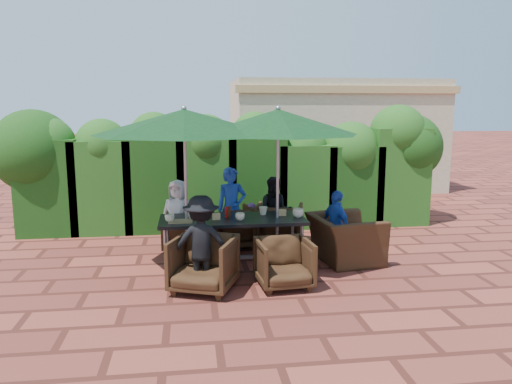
{
  "coord_description": "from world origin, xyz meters",
  "views": [
    {
      "loc": [
        -0.81,
        -7.68,
        2.44
      ],
      "look_at": [
        0.26,
        0.4,
        1.05
      ],
      "focal_mm": 35.0,
      "sensor_mm": 36.0,
      "label": 1
    }
  ],
  "objects": [
    {
      "name": "cup_a",
      "position": [
        -1.13,
        -0.32,
        0.81
      ],
      "size": [
        0.15,
        0.15,
        0.11
      ],
      "primitive_type": "imported",
      "color": "beige",
      "rests_on": "dining_table"
    },
    {
      "name": "child_left",
      "position": [
        -0.63,
        0.87,
        0.39
      ],
      "size": [
        0.31,
        0.26,
        0.78
      ],
      "primitive_type": "imported",
      "rotation": [
        0.0,
        0.0,
        0.12
      ],
      "color": "#D84C69",
      "rests_on": "ground"
    },
    {
      "name": "number_block_right",
      "position": [
        0.61,
        -0.13,
        0.8
      ],
      "size": [
        0.12,
        0.06,
        0.1
      ],
      "primitive_type": "cube",
      "color": "tan",
      "rests_on": "dining_table"
    },
    {
      "name": "adult_far_right",
      "position": [
        0.64,
        0.68,
        0.63
      ],
      "size": [
        0.65,
        0.46,
        1.25
      ],
      "primitive_type": "imported",
      "rotation": [
        0.0,
        0.0,
        -0.17
      ],
      "color": "black",
      "rests_on": "ground"
    },
    {
      "name": "chair_far_left",
      "position": [
        -0.93,
        0.72,
        0.35
      ],
      "size": [
        0.78,
        0.74,
        0.7
      ],
      "primitive_type": "imported",
      "rotation": [
        0.0,
        0.0,
        2.98
      ],
      "color": "black",
      "rests_on": "ground"
    },
    {
      "name": "ground",
      "position": [
        0.0,
        0.0,
        0.0
      ],
      "size": [
        80.0,
        80.0,
        0.0
      ],
      "primitive_type": "plane",
      "color": "brown",
      "rests_on": "ground"
    },
    {
      "name": "umbrella_right",
      "position": [
        0.5,
        -0.26,
        2.21
      ],
      "size": [
        2.47,
        2.47,
        2.46
      ],
      "color": "gray",
      "rests_on": "ground"
    },
    {
      "name": "chair_near_right",
      "position": [
        0.43,
        -1.24,
        0.37
      ],
      "size": [
        0.77,
        0.73,
        0.74
      ],
      "primitive_type": "imported",
      "rotation": [
        0.0,
        0.0,
        0.09
      ],
      "color": "black",
      "rests_on": "ground"
    },
    {
      "name": "chair_end_right",
      "position": [
        1.61,
        -0.22,
        0.49
      ],
      "size": [
        0.87,
        1.21,
        0.98
      ],
      "primitive_type": "imported",
      "rotation": [
        0.0,
        0.0,
        1.7
      ],
      "color": "black",
      "rests_on": "ground"
    },
    {
      "name": "sauce_bottle",
      "position": [
        -0.22,
        -0.1,
        0.83
      ],
      "size": [
        0.04,
        0.04,
        0.17
      ],
      "primitive_type": "cylinder",
      "color": "#4C230C",
      "rests_on": "dining_table"
    },
    {
      "name": "cup_e",
      "position": [
        0.83,
        -0.27,
        0.82
      ],
      "size": [
        0.17,
        0.17,
        0.14
      ],
      "primitive_type": "imported",
      "color": "beige",
      "rests_on": "dining_table"
    },
    {
      "name": "adult_end_right",
      "position": [
        1.47,
        -0.19,
        0.57
      ],
      "size": [
        0.55,
        0.74,
        1.14
      ],
      "primitive_type": "imported",
      "rotation": [
        0.0,
        0.0,
        1.93
      ],
      "color": "#1F43A8",
      "rests_on": "ground"
    },
    {
      "name": "cup_d",
      "position": [
        0.32,
        -0.02,
        0.81
      ],
      "size": [
        0.14,
        0.14,
        0.13
      ],
      "primitive_type": "imported",
      "color": "beige",
      "rests_on": "dining_table"
    },
    {
      "name": "pedestrian_b",
      "position": [
        2.33,
        4.43,
        0.89
      ],
      "size": [
        0.96,
        0.74,
        1.77
      ],
      "primitive_type": "imported",
      "rotation": [
        0.0,
        0.0,
        3.43
      ],
      "color": "#D84C69",
      "rests_on": "ground"
    },
    {
      "name": "chair_far_mid",
      "position": [
        -0.13,
        0.78,
        0.4
      ],
      "size": [
        0.91,
        0.87,
        0.8
      ],
      "primitive_type": "imported",
      "rotation": [
        0.0,
        0.0,
        3.36
      ],
      "color": "black",
      "rests_on": "ground"
    },
    {
      "name": "adult_near_left",
      "position": [
        -0.69,
        -1.17,
        0.64
      ],
      "size": [
        0.84,
        0.43,
        1.29
      ],
      "primitive_type": "imported",
      "rotation": [
        0.0,
        0.0,
        3.08
      ],
      "color": "black",
      "rests_on": "ground"
    },
    {
      "name": "cup_b",
      "position": [
        -0.81,
        -0.13,
        0.81
      ],
      "size": [
        0.13,
        0.13,
        0.12
      ],
      "primitive_type": "imported",
      "color": "beige",
      "rests_on": "dining_table"
    },
    {
      "name": "building",
      "position": [
        3.5,
        6.99,
        1.61
      ],
      "size": [
        6.2,
        3.08,
        3.2
      ],
      "color": "beige",
      "rests_on": "ground"
    },
    {
      "name": "pedestrian_c",
      "position": [
        3.64,
        4.43,
        0.82
      ],
      "size": [
        1.11,
        1.05,
        1.64
      ],
      "primitive_type": "imported",
      "rotation": [
        0.0,
        0.0,
        2.43
      ],
      "color": "gray",
      "rests_on": "ground"
    },
    {
      "name": "child_right",
      "position": [
        0.27,
        0.92,
        0.38
      ],
      "size": [
        0.34,
        0.31,
        0.76
      ],
      "primitive_type": "imported",
      "rotation": [
        0.0,
        0.0,
        0.39
      ],
      "color": "#8A4698",
      "rests_on": "ground"
    },
    {
      "name": "pedestrian_a",
      "position": [
        1.41,
        4.07,
        0.93
      ],
      "size": [
        1.84,
        1.27,
        1.86
      ],
      "primitive_type": "imported",
      "rotation": [
        0.0,
        0.0,
        2.72
      ],
      "color": "green",
      "rests_on": "ground"
    },
    {
      "name": "dining_table",
      "position": [
        -0.18,
        -0.2,
        0.67
      ],
      "size": [
        2.23,
        0.9,
        0.75
      ],
      "color": "black",
      "rests_on": "ground"
    },
    {
      "name": "adult_far_mid",
      "position": [
        -0.12,
        0.72,
        0.71
      ],
      "size": [
        0.57,
        0.49,
        1.42
      ],
      "primitive_type": "imported",
      "rotation": [
        0.0,
        0.0,
        0.15
      ],
      "color": "#1F43A8",
      "rests_on": "ground"
    },
    {
      "name": "chair_near_left",
      "position": [
        -0.66,
        -1.24,
        0.41
      ],
      "size": [
        1.01,
        0.98,
        0.82
      ],
      "primitive_type": "imported",
      "rotation": [
        0.0,
        0.0,
        -0.37
      ],
      "color": "black",
      "rests_on": "ground"
    },
    {
      "name": "ketchup_bottle",
      "position": [
        -0.28,
        -0.16,
        0.83
      ],
      "size": [
        0.04,
        0.04,
        0.17
      ],
      "primitive_type": "cylinder",
      "color": "#B20C0A",
      "rests_on": "dining_table"
    },
    {
      "name": "number_block_left",
      "position": [
        -0.44,
        -0.27,
        0.8
      ],
      "size": [
        0.12,
        0.06,
        0.1
      ],
      "primitive_type": "cube",
      "color": "tan",
      "rests_on": "dining_table"
    },
    {
      "name": "serving_tray",
      "position": [
        -0.98,
        -0.35,
        0.76
      ],
      "size": [
        0.35,
        0.25,
        0.02
      ],
      "primitive_type": "cube",
      "color": "olive",
      "rests_on": "dining_table"
    },
    {
      "name": "chair_far_right",
      "position": [
        0.72,
        0.79,
        0.41
      ],
      "size": [
        0.98,
        0.94,
        0.83
      ],
      "primitive_type": "imported",
      "rotation": [
        0.0,
        0.0,
        2.86
      ],
      "color": "black",
      "rests_on": "ground"
    },
    {
      "name": "hedge_wall",
      "position": [
        -0.08,
        2.32,
        1.31
      ],
      "size": [
        9.1,
        1.6,
        2.49
      ],
      "color": "black",
      "rests_on": "ground"
    },
    {
      "name": "umbrella_left",
      "position": [
        -0.88,
        -0.23,
        2.21
      ],
      "size": [
        2.72,
        2.72,
        2.46
      ],
      "color": "gray",
      "rests_on": "ground"
    },
    {
      "name": "cup_c",
      "position": [
        -0.08,
        -0.36,
        0.81
      ],
      "size": [
        0.14,
        0.14,
        0.11
      ],
      "primitive_type": "imported",
      "color": "beige",
      "rests_on": "dining_table"
    },
    {
      "name": "adult_far_left",
      "position": [
        -1.04,
        0.84,
        0.61
      ],
      "size": [
        0.68,
        0.52,
        1.21
      ],
      "primitive_type": "imported",
      "rotation": [
        0.0,
        0.0,
        -0.32
      ],
      "color": "silver",
      "rests_on": "ground"
    }
  ]
}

